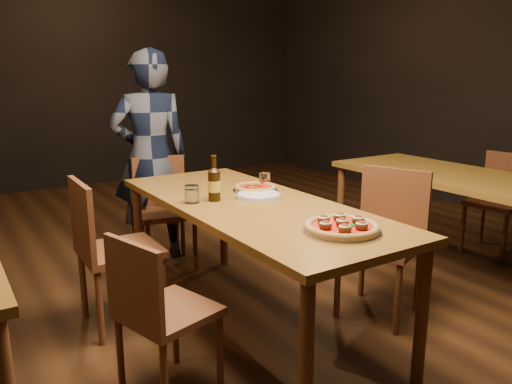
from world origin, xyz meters
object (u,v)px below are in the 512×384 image
plate_stack (259,196)px  amber_glass (265,180)px  chair_main_sw (120,249)px  chair_main_e (381,243)px  beer_bottle (214,185)px  pizza_meatball (342,227)px  pizza_margherita (255,188)px  diner (150,157)px  chair_end (166,212)px  table_main (251,215)px  table_right (467,186)px  chair_main_nw (169,310)px  water_glass (192,194)px  chair_nbr_right (496,202)px

plate_stack → amber_glass: amber_glass is taller
chair_main_sw → chair_main_e: (1.36, -0.74, 0.00)m
chair_main_e → beer_bottle: 1.06m
plate_stack → pizza_meatball: bearing=-92.9°
pizza_margherita → diner: bearing=101.1°
pizza_meatball → chair_end: bearing=93.4°
chair_main_sw → diner: bearing=-29.9°
pizza_meatball → chair_main_sw: bearing=121.5°
table_main → amber_glass: bearing=45.7°
chair_end → pizza_margherita: chair_end is taller
table_right → chair_main_sw: chair_main_sw is taller
diner → pizza_meatball: bearing=106.5°
chair_end → plate_stack: size_ratio=3.33×
chair_main_nw → pizza_margherita: bearing=-71.4°
table_right → pizza_meatball: size_ratio=5.52×
pizza_meatball → beer_bottle: (-0.21, 0.83, 0.07)m
amber_glass → table_right: bearing=-19.5°
table_right → chair_main_nw: bearing=-176.7°
pizza_meatball → pizza_margherita: size_ratio=1.30×
chair_main_sw → chair_end: 0.91m
beer_bottle → chair_main_nw: bearing=-136.2°
table_right → amber_glass: 1.50m
water_glass → amber_glass: size_ratio=1.13×
pizza_meatball → plate_stack: bearing=87.1°
chair_main_nw → amber_glass: (0.95, 0.63, 0.39)m
pizza_margherita → plate_stack: pizza_margherita is taller
chair_main_sw → chair_main_e: chair_main_e is taller
chair_nbr_right → amber_glass: 2.13m
water_glass → pizza_meatball: bearing=-68.4°
amber_glass → pizza_meatball: bearing=-103.4°
chair_main_sw → water_glass: (0.34, -0.26, 0.34)m
chair_end → beer_bottle: beer_bottle is taller
pizza_margherita → beer_bottle: bearing=-165.8°
chair_end → water_glass: 1.06m
table_main → water_glass: 0.35m
table_right → chair_main_e: (-0.97, -0.11, -0.21)m
pizza_meatball → amber_glass: 1.01m
chair_main_sw → pizza_meatball: bearing=-147.7°
table_main → chair_end: bearing=92.6°
table_right → plate_stack: (-1.61, 0.27, 0.08)m
table_main → pizza_margherita: (0.18, 0.23, 0.09)m
amber_glass → diner: diner is taller
chair_nbr_right → diner: 2.84m
table_right → chair_main_sw: size_ratio=2.16×
chair_main_nw → chair_end: size_ratio=0.93×
pizza_margherita → chair_main_nw: bearing=-145.8°
chair_main_nw → diner: 1.88m
chair_end → water_glass: (-0.23, -0.97, 0.36)m
chair_main_sw → water_glass: chair_main_sw is taller
chair_main_nw → amber_glass: bearing=-71.8°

